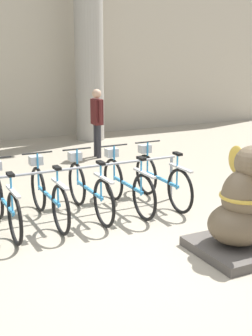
% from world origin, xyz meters
% --- Properties ---
extents(ground_plane, '(60.00, 60.00, 0.00)m').
position_xyz_m(ground_plane, '(0.00, 0.00, 0.00)').
color(ground_plane, '#9E937F').
extents(column_right, '(0.98, 0.98, 5.16)m').
position_xyz_m(column_right, '(2.41, 7.60, 2.62)').
color(column_right, gray).
rests_on(column_right, ground_plane).
extents(bike_rack, '(5.18, 0.05, 0.77)m').
position_xyz_m(bike_rack, '(-0.97, 1.95, 0.63)').
color(bike_rack, gray).
rests_on(bike_rack, ground_plane).
extents(bicycle_3, '(0.48, 1.81, 0.97)m').
position_xyz_m(bicycle_3, '(-1.30, 1.82, 0.42)').
color(bicycle_3, black).
rests_on(bicycle_3, ground_plane).
extents(bicycle_4, '(0.48, 1.81, 0.97)m').
position_xyz_m(bicycle_4, '(-0.64, 1.87, 0.42)').
color(bicycle_4, black).
rests_on(bicycle_4, ground_plane).
extents(bicycle_5, '(0.48, 1.81, 0.97)m').
position_xyz_m(bicycle_5, '(0.01, 1.87, 0.42)').
color(bicycle_5, black).
rests_on(bicycle_5, ground_plane).
extents(bicycle_6, '(0.48, 1.81, 0.97)m').
position_xyz_m(bicycle_6, '(0.66, 1.85, 0.42)').
color(bicycle_6, black).
rests_on(bicycle_6, ground_plane).
extents(bicycle_7, '(0.48, 1.81, 0.97)m').
position_xyz_m(bicycle_7, '(1.32, 1.87, 0.42)').
color(bicycle_7, black).
rests_on(bicycle_7, ground_plane).
extents(elephant_statue, '(1.06, 1.06, 1.62)m').
position_xyz_m(elephant_statue, '(1.21, -0.29, 0.55)').
color(elephant_statue, '#4C4742').
rests_on(elephant_statue, ground_plane).
extents(person_pedestrian, '(0.21, 0.47, 1.62)m').
position_xyz_m(person_pedestrian, '(1.70, 5.45, 0.96)').
color(person_pedestrian, '#28282D').
rests_on(person_pedestrian, ground_plane).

